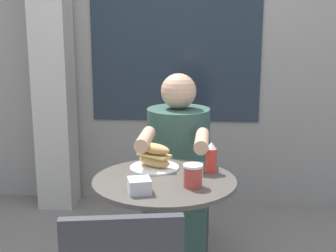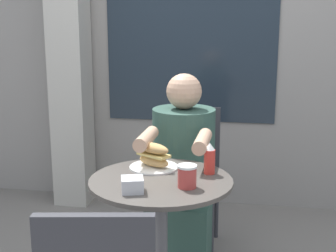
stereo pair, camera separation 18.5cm
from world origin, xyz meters
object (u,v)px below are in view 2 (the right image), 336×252
at_px(cafe_table, 161,220).
at_px(drink_cup, 187,176).
at_px(diner_chair, 190,163).
at_px(condiment_bottle, 210,159).
at_px(sandwich_on_plate, 154,158).
at_px(seated_diner, 182,188).

relative_size(cafe_table, drink_cup, 7.26).
xyz_separation_m(cafe_table, diner_chair, (0.03, 0.86, 0.01)).
distance_m(drink_cup, condiment_bottle, 0.22).
distance_m(cafe_table, sandwich_on_plate, 0.30).
xyz_separation_m(diner_chair, sandwich_on_plate, (-0.09, -0.70, 0.24)).
distance_m(diner_chair, condiment_bottle, 0.81).
bearing_deg(seated_diner, cafe_table, 87.94).
xyz_separation_m(cafe_table, drink_cup, (0.13, -0.08, 0.24)).
bearing_deg(condiment_bottle, sandwich_on_plate, 171.59).
bearing_deg(sandwich_on_plate, diner_chair, 82.49).
relative_size(sandwich_on_plate, condiment_bottle, 1.61).
xyz_separation_m(seated_diner, drink_cup, (0.10, -0.59, 0.28)).
xyz_separation_m(diner_chair, condiment_bottle, (0.18, -0.74, 0.26)).
xyz_separation_m(sandwich_on_plate, drink_cup, (0.19, -0.24, -0.00)).
distance_m(cafe_table, condiment_bottle, 0.36).
distance_m(diner_chair, sandwich_on_plate, 0.75).
bearing_deg(seated_diner, condiment_bottle, 115.56).
bearing_deg(cafe_table, sandwich_on_plate, 112.04).
bearing_deg(sandwich_on_plate, seated_diner, 75.65).
distance_m(diner_chair, drink_cup, 0.98).
height_order(cafe_table, sandwich_on_plate, sandwich_on_plate).
distance_m(seated_diner, condiment_bottle, 0.52).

